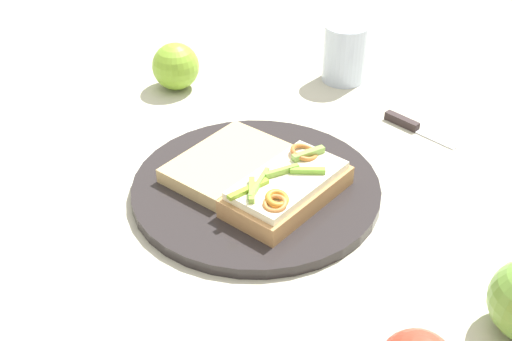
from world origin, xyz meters
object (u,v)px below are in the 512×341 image
at_px(plate, 256,188).
at_px(apple_2, 176,66).
at_px(bread_slice_side, 226,163).
at_px(knife, 410,126).
at_px(sandwich, 288,188).
at_px(drinking_glass, 345,53).

xyz_separation_m(plate, apple_2, (-0.13, -0.28, 0.03)).
distance_m(bread_slice_side, knife, 0.29).
relative_size(plate, sandwich, 1.94).
bearing_deg(plate, bread_slice_side, -89.48).
relative_size(sandwich, drinking_glass, 1.71).
bearing_deg(drinking_glass, knife, 68.46).
relative_size(apple_2, knife, 0.63).
bearing_deg(drinking_glass, bread_slice_side, 7.85).
bearing_deg(bread_slice_side, sandwich, 88.25).
distance_m(plate, bread_slice_side, 0.05).
xyz_separation_m(plate, bread_slice_side, (0.00, -0.05, 0.02)).
height_order(plate, sandwich, sandwich).
bearing_deg(plate, drinking_glass, -163.86).
bearing_deg(apple_2, bread_slice_side, 60.19).
bearing_deg(sandwich, apple_2, -112.29).
bearing_deg(drinking_glass, sandwich, 23.77).
bearing_deg(plate, sandwich, 90.04).
distance_m(apple_2, drinking_glass, 0.27).
relative_size(plate, knife, 2.61).
bearing_deg(knife, bread_slice_side, -108.52).
relative_size(plate, drinking_glass, 3.30).
bearing_deg(drinking_glass, plate, 16.14).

